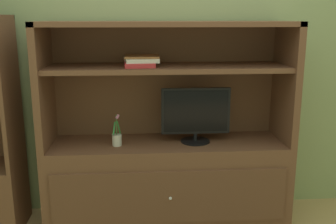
# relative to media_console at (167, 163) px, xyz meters

# --- Properties ---
(painted_rear_wall) EXTENTS (6.00, 0.10, 2.80)m
(painted_rear_wall) POSITION_rel_media_console_xyz_m (0.00, 0.34, 0.90)
(painted_rear_wall) COLOR #8C9E6B
(painted_rear_wall) RESTS_ON ground_plane
(media_console) EXTENTS (1.86, 0.55, 1.59)m
(media_console) POSITION_rel_media_console_xyz_m (0.00, 0.00, 0.00)
(media_console) COLOR brown
(media_console) RESTS_ON ground_plane
(tv_monitor) EXTENTS (0.52, 0.22, 0.42)m
(tv_monitor) POSITION_rel_media_console_xyz_m (0.21, -0.02, 0.39)
(tv_monitor) COLOR black
(tv_monitor) RESTS_ON media_console
(potted_plant) EXTENTS (0.07, 0.11, 0.24)m
(potted_plant) POSITION_rel_media_console_xyz_m (-0.38, -0.06, 0.23)
(potted_plant) COLOR beige
(potted_plant) RESTS_ON media_console
(magazine_stack) EXTENTS (0.26, 0.31, 0.07)m
(magazine_stack) POSITION_rel_media_console_xyz_m (-0.20, -0.01, 0.80)
(magazine_stack) COLOR red
(magazine_stack) RESTS_ON media_console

